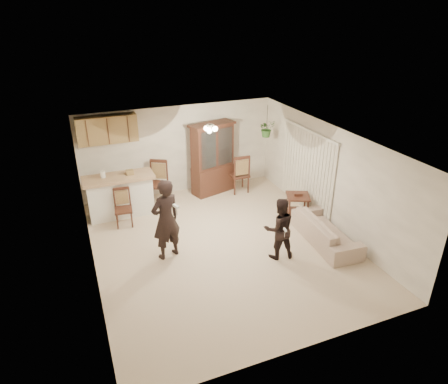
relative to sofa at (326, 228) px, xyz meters
name	(u,v)px	position (x,y,z in m)	size (l,w,h in m)	color
floor	(222,246)	(-2.28, 0.71, -0.37)	(6.50, 6.50, 0.00)	beige
ceiling	(221,140)	(-2.28, 0.71, 2.13)	(5.50, 6.50, 0.02)	silver
wall_back	(179,150)	(-2.28, 3.96, 0.88)	(5.50, 0.02, 2.50)	white
wall_front	(304,287)	(-2.28, -2.54, 0.88)	(5.50, 0.02, 2.50)	white
wall_left	(87,220)	(-5.03, 0.71, 0.88)	(0.02, 6.50, 2.50)	white
wall_right	(329,177)	(0.47, 0.71, 0.88)	(0.02, 6.50, 2.50)	white
breakfast_bar	(121,197)	(-4.13, 3.06, 0.13)	(1.60, 0.55, 1.00)	white
bar_top	(118,178)	(-4.13, 3.06, 0.68)	(1.75, 0.70, 0.08)	tan
upper_cabinets	(107,129)	(-4.18, 3.78, 1.73)	(1.50, 0.34, 0.70)	olive
vertical_blinds	(307,170)	(0.43, 1.61, 0.73)	(0.06, 2.30, 2.10)	beige
ceiling_fixture	(210,128)	(-2.08, 1.91, 2.03)	(0.36, 0.36, 0.20)	#FFE6BF
hanging_plant	(267,128)	(0.02, 3.11, 1.48)	(0.43, 0.37, 0.48)	#285B24
plant_cord	(267,117)	(0.02, 3.11, 1.81)	(0.01, 0.01, 0.65)	black
sofa	(326,228)	(0.00, 0.00, 0.00)	(1.87, 0.73, 0.73)	beige
adult	(166,220)	(-3.50, 0.79, 0.53)	(0.66, 0.43, 1.80)	black
child	(279,229)	(-1.31, -0.12, 0.31)	(0.66, 0.51, 1.35)	black
china_hutch	(213,159)	(-1.44, 3.52, 0.64)	(1.38, 0.83, 2.04)	#3A1D15
side_table	(297,206)	(0.00, 1.26, -0.04)	(0.75, 0.75, 0.69)	#3A1D15
chair_bar	(124,215)	(-4.16, 2.51, -0.10)	(0.46, 0.46, 0.95)	#3A1D15
chair_hutch_left	(158,191)	(-3.08, 3.45, -0.04)	(0.71, 0.71, 1.17)	#3A1D15
chair_hutch_right	(239,181)	(-0.73, 3.27, -0.04)	(0.52, 0.52, 1.15)	#3A1D15
controller_adult	(176,206)	(-3.38, 0.39, 1.01)	(0.05, 0.16, 0.05)	white
controller_child	(285,230)	(-1.36, -0.43, 0.48)	(0.04, 0.12, 0.04)	white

